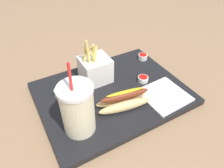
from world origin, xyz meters
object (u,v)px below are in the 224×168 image
object	(u,v)px
napkin_stack	(164,95)
ketchup_cup_3	(143,57)
soda_cup	(78,109)
ketchup_cup_2	(60,92)
fries_basket	(95,69)
hot_dog_1	(123,101)
ketchup_cup_1	(143,79)

from	to	relation	value
napkin_stack	ketchup_cup_3	bearing A→B (deg)	-107.76
soda_cup	ketchup_cup_2	world-z (taller)	soda_cup
napkin_stack	fries_basket	bearing A→B (deg)	-50.22
soda_cup	hot_dog_1	distance (m)	0.15
ketchup_cup_3	napkin_stack	xyz separation A→B (m)	(0.07, 0.21, -0.01)
ketchup_cup_2	napkin_stack	size ratio (longest dim) A/B	0.26
soda_cup	ketchup_cup_3	size ratio (longest dim) A/B	6.01
ketchup_cup_1	ketchup_cup_2	bearing A→B (deg)	-15.14
soda_cup	ketchup_cup_2	size ratio (longest dim) A/B	6.09
ketchup_cup_3	ketchup_cup_1	bearing A→B (deg)	54.50
fries_basket	ketchup_cup_1	size ratio (longest dim) A/B	4.62
hot_dog_1	ketchup_cup_3	size ratio (longest dim) A/B	4.86
hot_dog_1	ketchup_cup_2	xyz separation A→B (m)	(0.15, -0.14, -0.01)
soda_cup	napkin_stack	size ratio (longest dim) A/B	1.58
ketchup_cup_1	ketchup_cup_3	size ratio (longest dim) A/B	1.00
ketchup_cup_1	napkin_stack	distance (m)	0.10
hot_dog_1	napkin_stack	size ratio (longest dim) A/B	1.28
hot_dog_1	ketchup_cup_3	xyz separation A→B (m)	(-0.20, -0.18, -0.01)
ketchup_cup_3	ketchup_cup_2	bearing A→B (deg)	6.50
fries_basket	napkin_stack	world-z (taller)	fries_basket
soda_cup	ketchup_cup_2	xyz separation A→B (m)	(0.01, -0.15, -0.06)
fries_basket	ketchup_cup_3	xyz separation A→B (m)	(-0.22, -0.03, -0.03)
hot_dog_1	ketchup_cup_3	bearing A→B (deg)	-138.19
fries_basket	napkin_stack	xyz separation A→B (m)	(-0.15, 0.18, -0.04)
hot_dog_1	ketchup_cup_2	bearing A→B (deg)	-43.67
hot_dog_1	napkin_stack	distance (m)	0.14
ketchup_cup_1	napkin_stack	size ratio (longest dim) A/B	0.26
hot_dog_1	fries_basket	bearing A→B (deg)	-84.52
fries_basket	hot_dog_1	xyz separation A→B (m)	(-0.01, 0.16, -0.02)
ketchup_cup_1	ketchup_cup_3	xyz separation A→B (m)	(-0.08, -0.11, 0.00)
hot_dog_1	napkin_stack	xyz separation A→B (m)	(-0.14, 0.03, -0.02)
fries_basket	ketchup_cup_3	bearing A→B (deg)	-173.14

